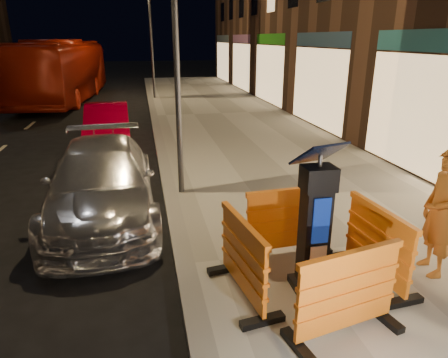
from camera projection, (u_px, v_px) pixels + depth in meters
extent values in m
plane|color=black|center=(186.00, 272.00, 6.05)|extent=(120.00, 120.00, 0.00)
cube|color=gray|center=(366.00, 248.00, 6.60)|extent=(6.00, 60.00, 0.15)
cube|color=slate|center=(185.00, 268.00, 6.03)|extent=(0.30, 60.00, 0.15)
cube|color=black|center=(315.00, 223.00, 5.14)|extent=(0.68, 0.68, 1.92)
cube|color=orange|center=(347.00, 294.00, 4.40)|extent=(1.47, 0.84, 1.07)
cube|color=orange|center=(288.00, 221.00, 6.16)|extent=(1.41, 0.66, 1.07)
cube|color=orange|center=(243.00, 259.00, 5.10)|extent=(0.77, 1.45, 1.07)
cube|color=orange|center=(377.00, 245.00, 5.46)|extent=(0.68, 1.42, 1.07)
imported|color=silver|center=(105.00, 215.00, 8.01)|extent=(2.19, 4.98, 1.42)
imported|color=#9B011C|center=(109.00, 143.00, 13.45)|extent=(1.57, 4.02, 1.31)
imported|color=#951708|center=(66.00, 101.00, 22.50)|extent=(3.61, 11.96, 3.28)
imported|color=#90531C|center=(441.00, 213.00, 5.51)|extent=(0.54, 0.73, 1.84)
cylinder|color=#3F3F44|center=(176.00, 49.00, 7.82)|extent=(0.12, 0.12, 6.00)
cylinder|color=#3F3F44|center=(152.00, 42.00, 21.67)|extent=(0.12, 0.12, 6.00)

